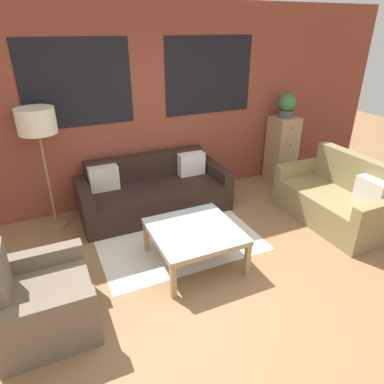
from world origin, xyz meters
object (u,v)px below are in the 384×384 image
armchair_corner (41,302)px  potted_plant (287,105)px  settee_vintage (336,200)px  floor_lamp (37,125)px  coffee_table (194,234)px  couch_dark (154,193)px  drawer_cabinet (282,149)px

armchair_corner → potted_plant: (4.03, 1.87, 1.02)m
settee_vintage → floor_lamp: size_ratio=0.98×
settee_vintage → coffee_table: settee_vintage is taller
settee_vintage → floor_lamp: bearing=157.7°
couch_dark → drawer_cabinet: drawer_cabinet is taller
settee_vintage → armchair_corner: bearing=-174.8°
drawer_cabinet → potted_plant: potted_plant is taller
floor_lamp → coffee_table: bearing=-47.6°
couch_dark → potted_plant: size_ratio=5.54×
armchair_corner → floor_lamp: bearing=82.2°
armchair_corner → drawer_cabinet: drawer_cabinet is taller
drawer_cabinet → potted_plant: bearing=90.0°
armchair_corner → potted_plant: size_ratio=2.34×
settee_vintage → potted_plant: size_ratio=4.12×
couch_dark → drawer_cabinet: (2.41, 0.20, 0.27)m
coffee_table → settee_vintage: bearing=1.5°
floor_lamp → potted_plant: 3.78m
couch_dark → armchair_corner: size_ratio=2.37×
couch_dark → potted_plant: 2.63m
couch_dark → drawer_cabinet: 2.43m
settee_vintage → potted_plant: (0.23, 1.52, 0.99)m
armchair_corner → coffee_table: bearing=10.0°
floor_lamp → settee_vintage: bearing=-22.3°
floor_lamp → drawer_cabinet: (3.78, 0.06, -0.85)m
settee_vintage → drawer_cabinet: (0.23, 1.52, 0.24)m
couch_dark → floor_lamp: floor_lamp is taller
couch_dark → potted_plant: (2.41, 0.20, 1.02)m
couch_dark → settee_vintage: size_ratio=1.34×
settee_vintage → armchair_corner: settee_vintage is taller
coffee_table → potted_plant: size_ratio=2.47×
settee_vintage → floor_lamp: 3.99m
settee_vintage → drawer_cabinet: 1.56m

